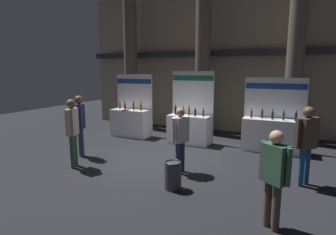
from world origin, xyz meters
TOP-DOWN VIEW (x-y plane):
  - ground_plane at (0.00, 0.00)m, footprint 24.00×24.00m
  - hall_colonnade at (0.00, 4.38)m, footprint 11.19×1.24m
  - exhibitor_booth_0 at (-2.30, 2.04)m, footprint 1.56×0.70m
  - exhibitor_booth_1 at (0.14, 1.99)m, footprint 1.53×0.66m
  - exhibitor_booth_2 at (2.84, 2.16)m, footprint 1.87×0.66m
  - trash_bin at (1.15, -1.74)m, footprint 0.37×0.37m
  - visitor_0 at (-2.26, -0.78)m, footprint 0.47×0.42m
  - visitor_1 at (3.72, -0.34)m, footprint 0.49×0.52m
  - visitor_2 at (0.92, -0.77)m, footprint 0.37×0.53m
  - visitor_3 at (3.22, -2.47)m, footprint 0.49×0.43m
  - visitor_4 at (-1.78, -1.58)m, footprint 0.33×0.52m

SIDE VIEW (x-z plane):
  - ground_plane at x=0.00m, z-range 0.00..0.00m
  - trash_bin at x=1.15m, z-range 0.00..0.61m
  - exhibitor_booth_2 at x=2.84m, z-range -0.54..1.76m
  - exhibitor_booth_1 at x=0.14m, z-range -0.64..1.87m
  - exhibitor_booth_0 at x=-2.30m, z-range -0.57..1.81m
  - visitor_3 at x=3.22m, z-range 0.16..1.79m
  - visitor_2 at x=0.92m, z-range 0.16..1.80m
  - visitor_4 at x=-1.78m, z-range 0.18..1.99m
  - visitor_1 at x=3.72m, z-range 0.20..1.98m
  - visitor_0 at x=-2.26m, z-range 0.19..2.01m
  - hall_colonnade at x=0.00m, z-range -0.04..5.79m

